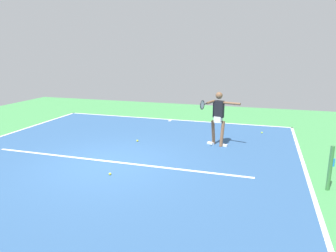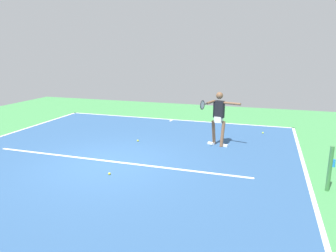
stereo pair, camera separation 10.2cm
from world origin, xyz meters
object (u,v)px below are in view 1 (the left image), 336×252
at_px(tennis_player, 218,115).
at_px(water_bottle, 333,163).
at_px(tennis_ball_by_sideline, 110,174).
at_px(tennis_ball_near_player, 137,141).
at_px(tennis_ball_centre_court, 262,133).
at_px(net_post, 330,168).

xyz_separation_m(tennis_player, water_bottle, (-3.40, 1.00, -0.96)).
distance_m(tennis_player, water_bottle, 3.68).
bearing_deg(tennis_ball_by_sideline, water_bottle, -156.79).
bearing_deg(water_bottle, tennis_ball_by_sideline, 23.21).
distance_m(tennis_ball_near_player, tennis_ball_by_sideline, 3.10).
xyz_separation_m(tennis_ball_centre_court, tennis_ball_by_sideline, (3.71, 5.55, 0.00)).
relative_size(net_post, tennis_ball_centre_court, 16.21).
relative_size(net_post, tennis_ball_near_player, 16.21).
distance_m(net_post, tennis_player, 4.08).
relative_size(tennis_ball_centre_court, tennis_ball_by_sideline, 1.00).
distance_m(tennis_ball_centre_court, water_bottle, 3.68).
bearing_deg(tennis_ball_by_sideline, net_post, -172.34).
distance_m(tennis_player, tennis_ball_centre_court, 2.76).
relative_size(tennis_player, tennis_ball_by_sideline, 27.85).
bearing_deg(tennis_ball_near_player, tennis_ball_centre_court, -149.38).
distance_m(tennis_ball_centre_court, tennis_ball_by_sideline, 6.67).
height_order(net_post, tennis_player, tennis_player).
xyz_separation_m(tennis_ball_centre_court, water_bottle, (-1.96, 3.12, 0.08)).
xyz_separation_m(net_post, tennis_ball_centre_court, (1.54, -4.84, -0.50)).
relative_size(net_post, water_bottle, 4.86).
height_order(tennis_player, tennis_ball_centre_court, tennis_player).
bearing_deg(tennis_player, water_bottle, 177.78).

